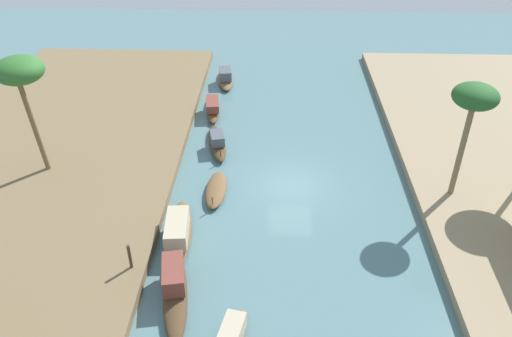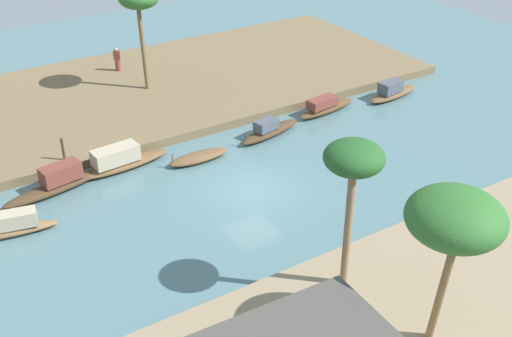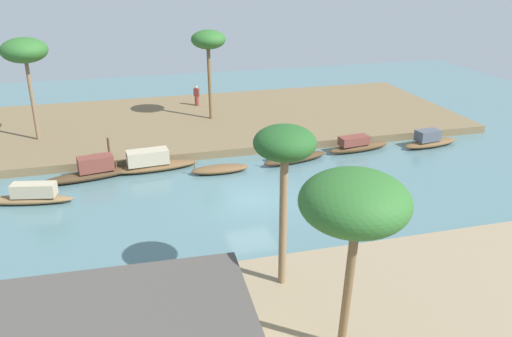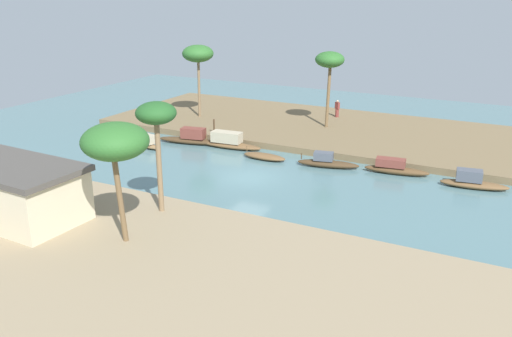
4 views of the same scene
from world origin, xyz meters
TOP-DOWN VIEW (x-y plane):
  - river_water at (0.00, 0.00)m, footprint 66.77×66.77m
  - riverbank_left at (0.00, -14.00)m, footprint 38.77×15.02m
  - sampan_midstream at (-13.78, -4.88)m, footprint 4.33×1.68m
  - sampan_downstream_large at (8.15, -5.05)m, footprint 5.44×1.98m
  - sampan_with_tall_canopy at (4.67, -5.48)m, footprint 5.20×1.63m
  - sampan_with_red_awning at (-3.99, -4.52)m, footprint 4.54×1.88m
  - sampan_upstream_small at (0.82, -4.09)m, footprint 3.44×1.12m
  - sampan_foreground at (-8.65, -5.31)m, footprint 4.49×1.44m
  - mooring_post at (7.10, -7.11)m, footprint 0.14×0.14m
  - palm_tree_left_near at (-0.49, -13.87)m, footprint 2.51×2.51m
  - palm_tree_right_tall at (0.99, 8.33)m, footprint 2.17×2.17m

SIDE VIEW (x-z plane):
  - river_water at x=0.00m, z-range 0.00..0.00m
  - sampan_upstream_small at x=0.82m, z-range -0.20..0.66m
  - riverbank_left at x=0.00m, z-range 0.00..0.51m
  - sampan_with_red_awning at x=-3.99m, z-range -0.17..0.94m
  - sampan_midstream at x=-13.78m, z-range -0.17..1.03m
  - sampan_foreground at x=-8.65m, z-range -0.11..0.98m
  - sampan_downstream_large at x=8.15m, z-range -0.19..1.17m
  - sampan_with_tall_canopy at x=4.67m, z-range -0.15..1.17m
  - mooring_post at x=7.10m, z-range 0.51..1.76m
  - palm_tree_right_tall at x=0.99m, z-range 2.78..8.92m
  - palm_tree_left_near at x=-0.49m, z-range 2.97..9.54m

